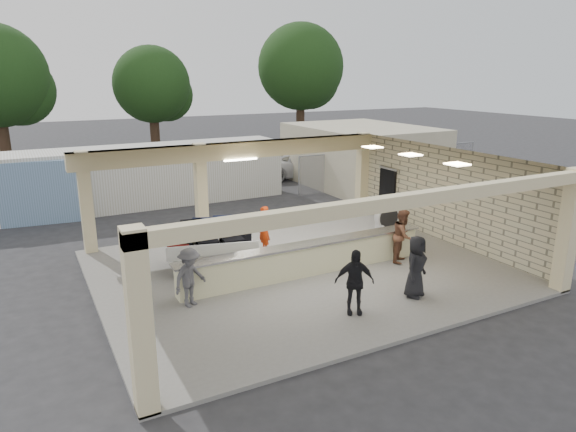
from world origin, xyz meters
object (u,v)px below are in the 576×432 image
baggage_handler (264,230)px  luggage_cart (209,240)px  car_dark (251,161)px  baggage_counter (307,259)px  passenger_d (416,266)px  passenger_c (190,277)px  car_white_b (357,160)px  drum_fan (386,217)px  car_white_a (298,164)px  passenger_b (354,282)px  container_white (149,175)px  passenger_a (403,236)px

baggage_handler → luggage_cart: bearing=-74.5°
car_dark → baggage_counter: bearing=-173.3°
baggage_counter → passenger_d: passenger_d is taller
luggage_cart → passenger_c: bearing=-105.4°
luggage_cart → passenger_d: passenger_d is taller
baggage_handler → baggage_counter: bearing=9.3°
car_dark → car_white_b: bearing=-86.8°
passenger_c → car_dark: bearing=34.0°
luggage_cart → drum_fan: luggage_cart is taller
drum_fan → car_white_a: 11.91m
drum_fan → car_white_a: size_ratio=0.20×
passenger_b → container_white: bearing=123.2°
container_white → car_dark: bearing=33.3°
drum_fan → baggage_handler: size_ratio=0.65×
passenger_b → car_dark: size_ratio=0.36×
drum_fan → car_white_b: (6.69, 11.42, 0.04)m
car_dark → baggage_handler: bearing=-177.2°
passenger_b → luggage_cart: bearing=140.5°
luggage_cart → car_white_b: 18.39m
passenger_a → car_dark: bearing=44.9°
passenger_c → passenger_d: (5.58, -2.26, 0.07)m
baggage_handler → passenger_b: passenger_b is taller
drum_fan → passenger_b: passenger_b is taller
luggage_cart → baggage_counter: bearing=-24.0°
baggage_counter → baggage_handler: 2.44m
passenger_d → car_dark: bearing=53.4°
luggage_cart → passenger_d: (4.21, -4.67, -0.03)m
luggage_cart → passenger_b: size_ratio=1.80×
passenger_d → container_white: container_white is taller
passenger_a → container_white: size_ratio=0.14×
drum_fan → passenger_b: (-5.17, -5.23, 0.30)m
passenger_d → car_white_a: (5.62, 16.79, -0.21)m
luggage_cart → baggage_handler: size_ratio=1.91×
baggage_counter → drum_fan: drum_fan is taller
baggage_handler → car_white_b: size_ratio=0.36×
drum_fan → car_dark: 13.91m
baggage_counter → car_white_b: car_white_b is taller
baggage_counter → car_white_b: bearing=50.0°
baggage_counter → luggage_cart: bearing=141.7°
baggage_counter → baggage_handler: size_ratio=5.13×
passenger_c → baggage_counter: bearing=-20.0°
drum_fan → baggage_handler: 5.21m
luggage_cart → car_white_a: luggage_cart is taller
baggage_handler → car_dark: baggage_handler is taller
passenger_b → car_dark: passenger_b is taller
car_white_a → car_dark: bearing=41.7°
car_white_b → drum_fan: bearing=149.0°
passenger_d → car_white_a: bearing=45.5°
baggage_handler → car_white_b: (11.90, 11.41, -0.21)m
baggage_counter → car_dark: bearing=71.8°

